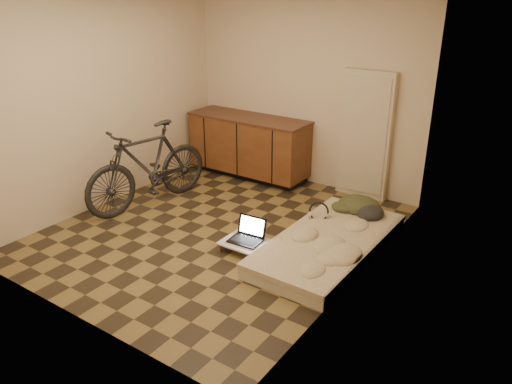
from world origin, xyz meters
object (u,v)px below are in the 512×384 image
Objects in this scene: futon at (329,244)px; bicycle at (147,162)px; lap_desk at (250,244)px; laptop at (248,235)px.

bicycle is at bearing -174.60° from futon.
lap_desk is (-0.70, -0.48, 0.00)m from futon.
laptop is (1.73, -0.23, -0.44)m from bicycle.
futon is 3.23× the size of lap_desk.
bicycle reaches higher than laptop.
laptop is at bearing -150.13° from futon.
lap_desk is (1.80, -0.29, -0.51)m from bicycle.
laptop is at bearing 143.90° from lap_desk.
bicycle is 5.09× the size of laptop.
laptop is at bearing 2.13° from bicycle.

